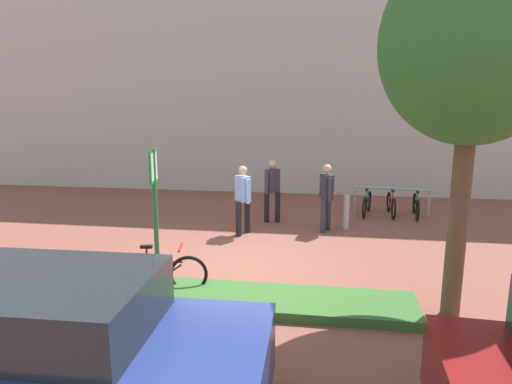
{
  "coord_description": "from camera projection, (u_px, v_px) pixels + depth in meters",
  "views": [
    {
      "loc": [
        1.54,
        -8.32,
        3.17
      ],
      "look_at": [
        0.08,
        1.35,
        1.23
      ],
      "focal_mm": 30.88,
      "sensor_mm": 36.0,
      "label": 1
    }
  ],
  "objects": [
    {
      "name": "bike_at_sign",
      "position": [
        159.0,
        274.0,
        7.49
      ],
      "size": [
        1.66,
        0.47,
        0.86
      ],
      "color": "black",
      "rests_on": "ground"
    },
    {
      "name": "bollard_steel",
      "position": [
        346.0,
        212.0,
        11.35
      ],
      "size": [
        0.16,
        0.16,
        0.9
      ],
      "primitive_type": "cylinder",
      "color": "#ADADB2",
      "rests_on": "ground"
    },
    {
      "name": "person_casual_tan",
      "position": [
        243.0,
        196.0,
        10.79
      ],
      "size": [
        0.44,
        0.5,
        1.72
      ],
      "color": "black",
      "rests_on": "ground"
    },
    {
      "name": "ground_plane",
      "position": [
        242.0,
        264.0,
        8.91
      ],
      "size": [
        60.0,
        60.0,
        0.0
      ],
      "primitive_type": "plane",
      "color": "brown"
    },
    {
      "name": "building_facade",
      "position": [
        282.0,
        53.0,
        15.72
      ],
      "size": [
        28.0,
        1.2,
        10.0
      ],
      "primitive_type": "cube",
      "color": "#B2ADA3",
      "rests_on": "ground"
    },
    {
      "name": "person_suited_dark",
      "position": [
        326.0,
        193.0,
        11.05
      ],
      "size": [
        0.35,
        0.59,
        1.72
      ],
      "color": "#2D2D38",
      "rests_on": "ground"
    },
    {
      "name": "car_navy_sedan",
      "position": [
        49.0,
        351.0,
        4.39
      ],
      "size": [
        4.34,
        2.11,
        1.54
      ],
      "color": "navy",
      "rests_on": "ground"
    },
    {
      "name": "person_suited_navy",
      "position": [
        272.0,
        187.0,
        11.92
      ],
      "size": [
        0.44,
        0.55,
        1.72
      ],
      "color": "black",
      "rests_on": "ground"
    },
    {
      "name": "bike_rack_cluster",
      "position": [
        391.0,
        204.0,
        12.76
      ],
      "size": [
        2.1,
        1.62,
        0.83
      ],
      "color": "#99999E",
      "rests_on": "ground"
    },
    {
      "name": "planter_strip",
      "position": [
        198.0,
        296.0,
        7.23
      ],
      "size": [
        7.0,
        1.1,
        0.16
      ],
      "primitive_type": "cube",
      "color": "#336028",
      "rests_on": "ground"
    },
    {
      "name": "parking_sign_post",
      "position": [
        155.0,
        203.0,
        7.03
      ],
      "size": [
        0.08,
        0.36,
        2.5
      ],
      "color": "#2D7238",
      "rests_on": "ground"
    },
    {
      "name": "tree_sidewalk",
      "position": [
        474.0,
        44.0,
        6.0
      ],
      "size": [
        2.57,
        2.57,
        5.43
      ],
      "color": "brown",
      "rests_on": "ground"
    }
  ]
}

